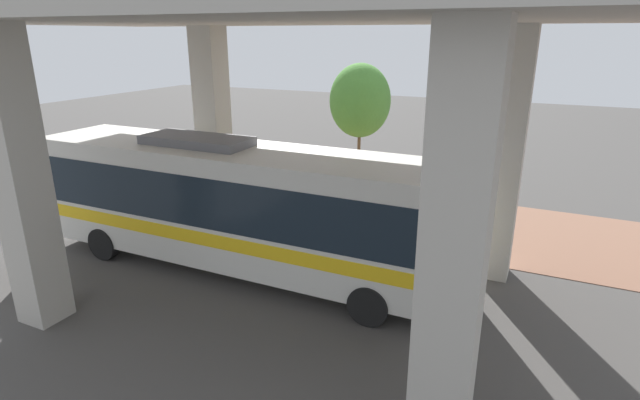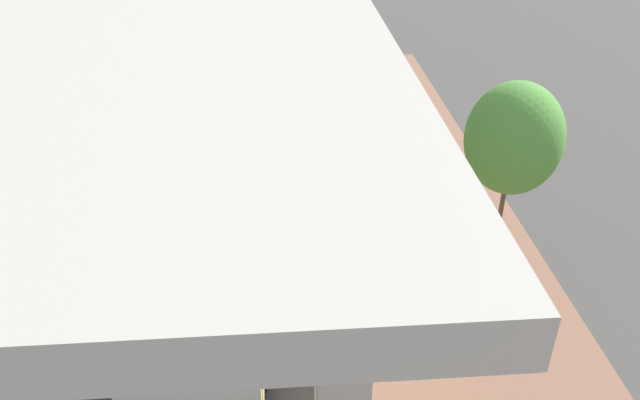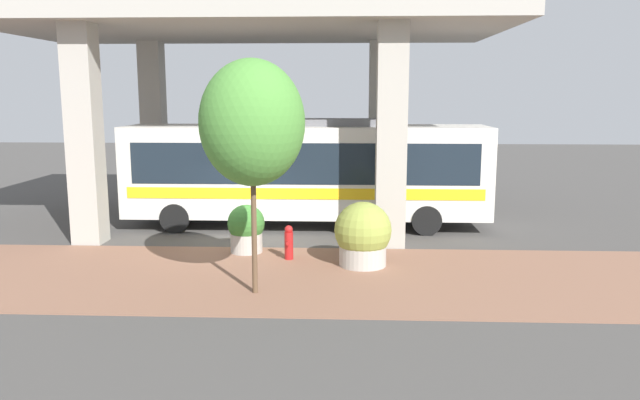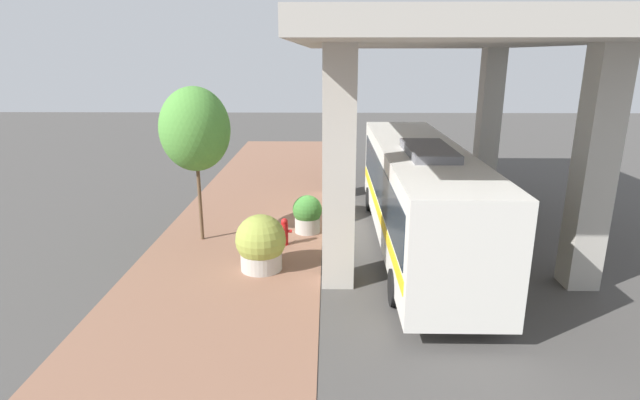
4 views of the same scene
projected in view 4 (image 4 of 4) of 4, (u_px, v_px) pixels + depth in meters
The scene contains 8 objects.
ground_plane at pixel (322, 229), 19.28m from camera, with size 80.00×80.00×0.00m, color #474442.
sidewalk_strip at pixel (245, 228), 19.33m from camera, with size 6.00×40.00×0.02m.
overpass at pixel (437, 57), 17.42m from camera, with size 9.40×17.45×7.37m.
bus at pixel (418, 191), 16.75m from camera, with size 2.77×12.57×3.80m.
fire_hydrant at pixel (285, 232), 17.47m from camera, with size 0.51×0.25×1.00m.
planter_front at pixel (307, 214), 18.67m from camera, with size 1.10×1.10×1.45m.
planter_middle at pixel (261, 244), 15.38m from camera, with size 1.56×1.56×1.78m.
street_tree_near at pixel (195, 129), 17.03m from camera, with size 2.41×2.41×5.47m.
Camera 4 is at (0.21, -18.19, 6.47)m, focal length 28.00 mm.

